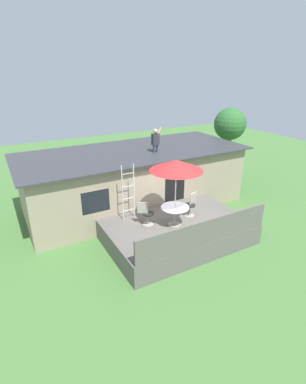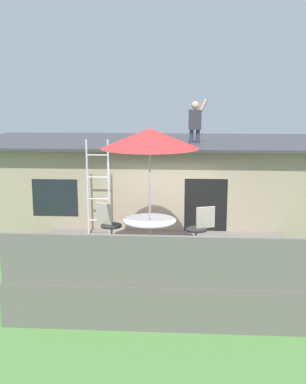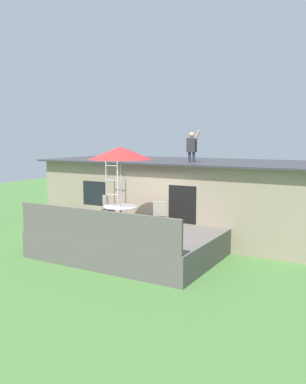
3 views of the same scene
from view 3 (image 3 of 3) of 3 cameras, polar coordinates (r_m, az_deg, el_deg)
The scene contains 10 objects.
ground_plane at distance 12.67m, azimuth -3.14°, elevation -8.83°, with size 40.00×40.00×0.00m, color #477538.
house at distance 15.46m, azimuth 4.04°, elevation -0.59°, with size 10.50×4.50×2.75m.
deck at distance 12.56m, azimuth -3.15°, elevation -7.08°, with size 5.34×3.75×0.80m, color #605B56.
deck_railing at distance 10.92m, azimuth -8.38°, elevation -4.82°, with size 5.24×0.08×0.90m, color #605B56.
patio_table at distance 12.26m, azimuth -4.57°, elevation -2.74°, with size 1.04×1.04×0.74m.
patio_umbrella at distance 12.07m, azimuth -4.66°, elevation 5.51°, with size 1.90×1.90×2.54m.
step_ladder at distance 13.97m, azimuth -5.85°, elevation 0.66°, with size 0.52×0.04×2.20m.
person_figure at distance 14.34m, azimuth 5.54°, elevation 6.69°, with size 0.47×0.20×1.11m.
patio_chair_left at distance 13.24m, azimuth -6.51°, elevation -2.55°, with size 0.57×0.44×0.92m.
patio_chair_right at distance 12.08m, azimuth 0.37°, elevation -3.49°, with size 0.60×0.44×0.92m.
Camera 3 is at (6.58, -10.21, 3.60)m, focal length 37.65 mm.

